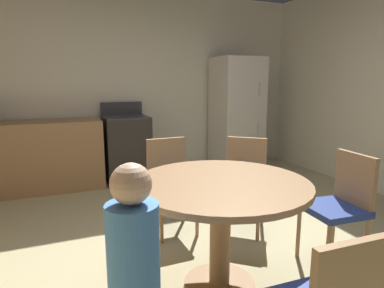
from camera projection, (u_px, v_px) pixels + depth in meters
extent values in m
plane|color=tan|center=(211.00, 262.00, 2.62)|extent=(14.00, 14.00, 0.00)
cube|color=silver|center=(129.00, 84.00, 4.96)|extent=(5.67, 0.12, 2.70)
cube|color=#9E754C|center=(19.00, 158.00, 4.20)|extent=(2.03, 0.60, 0.90)
cube|color=#2D2B28|center=(127.00, 149.00, 4.71)|extent=(0.60, 0.60, 0.90)
cube|color=#38383D|center=(126.00, 117.00, 4.62)|extent=(0.60, 0.60, 0.02)
cube|color=#38383D|center=(121.00, 108.00, 4.86)|extent=(0.60, 0.04, 0.18)
cube|color=silver|center=(236.00, 115.00, 5.24)|extent=(0.68, 0.66, 1.76)
cylinder|color=#B2B2B7|center=(259.00, 89.00, 4.92)|extent=(0.02, 0.02, 0.22)
cylinder|color=#B2B2B7|center=(258.00, 133.00, 5.04)|extent=(0.02, 0.02, 0.30)
cylinder|color=#9E754C|center=(219.00, 284.00, 2.32)|extent=(0.49, 0.49, 0.03)
cylinder|color=#9E754C|center=(220.00, 238.00, 2.25)|extent=(0.14, 0.14, 0.72)
cylinder|color=#9E754C|center=(221.00, 184.00, 2.18)|extent=(1.17, 1.17, 0.04)
cylinder|color=#9E754C|center=(197.00, 214.00, 3.03)|extent=(0.03, 0.03, 0.43)
cylinder|color=#9E754C|center=(162.00, 220.00, 2.90)|extent=(0.03, 0.03, 0.43)
cylinder|color=#9E754C|center=(183.00, 201.00, 3.33)|extent=(0.03, 0.03, 0.43)
cylinder|color=#9E754C|center=(150.00, 206.00, 3.20)|extent=(0.03, 0.03, 0.43)
cube|color=navy|center=(173.00, 186.00, 3.07)|extent=(0.41, 0.41, 0.05)
cube|color=#9E754C|center=(166.00, 160.00, 3.19)|extent=(0.38, 0.04, 0.42)
cylinder|color=#9E754C|center=(258.00, 218.00, 2.93)|extent=(0.03, 0.03, 0.43)
cylinder|color=#9E754C|center=(221.00, 213.00, 3.04)|extent=(0.03, 0.03, 0.43)
cylinder|color=#9E754C|center=(262.00, 204.00, 3.25)|extent=(0.03, 0.03, 0.43)
cylinder|color=#9E754C|center=(228.00, 201.00, 3.36)|extent=(0.03, 0.03, 0.43)
cube|color=navy|center=(243.00, 185.00, 3.10)|extent=(0.56, 0.56, 0.05)
cube|color=#9E754C|center=(247.00, 159.00, 3.23)|extent=(0.31, 0.27, 0.42)
cylinder|color=#9E754C|center=(328.00, 252.00, 2.35)|extent=(0.03, 0.03, 0.43)
cylinder|color=#9E754C|center=(299.00, 232.00, 2.67)|extent=(0.03, 0.03, 0.43)
cylinder|color=#9E754C|center=(366.00, 245.00, 2.45)|extent=(0.03, 0.03, 0.43)
cylinder|color=#9E754C|center=(333.00, 226.00, 2.77)|extent=(0.03, 0.03, 0.43)
cube|color=navy|center=(333.00, 209.00, 2.52)|extent=(0.43, 0.43, 0.05)
cube|color=#9E754C|center=(355.00, 180.00, 2.53)|extent=(0.07, 0.38, 0.42)
cylinder|color=#4784CC|center=(133.00, 252.00, 1.37)|extent=(0.31, 0.31, 0.42)
sphere|color=#D6A884|center=(131.00, 184.00, 1.32)|extent=(0.17, 0.17, 0.17)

